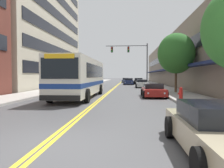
{
  "coord_description": "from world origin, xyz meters",
  "views": [
    {
      "loc": [
        2.27,
        -5.78,
        1.88
      ],
      "look_at": [
        0.07,
        22.44,
        0.79
      ],
      "focal_mm": 35.0,
      "sensor_mm": 36.0,
      "label": 1
    }
  ],
  "objects_px": {
    "car_beige_parked_right_foreground": "(218,131)",
    "street_tree_right_mid": "(176,53)",
    "car_navy_moving_lead": "(129,82)",
    "fire_hydrant": "(181,93)",
    "traffic_signal_mast": "(133,56)",
    "car_red_parked_right_mid": "(154,91)",
    "car_slate_blue_moving_second": "(126,80)",
    "car_white_parked_right_end": "(142,84)",
    "city_bus": "(81,76)",
    "car_champagne_parked_left_mid": "(83,84)",
    "car_black_parked_right_far": "(138,81)"
  },
  "relations": [
    {
      "from": "car_beige_parked_right_foreground",
      "to": "traffic_signal_mast",
      "type": "relative_size",
      "value": 0.67
    },
    {
      "from": "car_red_parked_right_mid",
      "to": "car_slate_blue_moving_second",
      "type": "relative_size",
      "value": 1.0
    },
    {
      "from": "car_champagne_parked_left_mid",
      "to": "car_red_parked_right_mid",
      "type": "bearing_deg",
      "value": -52.43
    },
    {
      "from": "car_white_parked_right_end",
      "to": "street_tree_right_mid",
      "type": "height_order",
      "value": "street_tree_right_mid"
    },
    {
      "from": "car_beige_parked_right_foreground",
      "to": "traffic_signal_mast",
      "type": "xyz_separation_m",
      "value": [
        -1.44,
        30.55,
        4.5
      ]
    },
    {
      "from": "car_red_parked_right_mid",
      "to": "car_white_parked_right_end",
      "type": "distance_m",
      "value": 15.26
    },
    {
      "from": "city_bus",
      "to": "fire_hydrant",
      "type": "distance_m",
      "value": 8.48
    },
    {
      "from": "car_beige_parked_right_foreground",
      "to": "car_slate_blue_moving_second",
      "type": "relative_size",
      "value": 1.12
    },
    {
      "from": "car_black_parked_right_far",
      "to": "car_navy_moving_lead",
      "type": "bearing_deg",
      "value": -126.3
    },
    {
      "from": "car_champagne_parked_left_mid",
      "to": "car_beige_parked_right_foreground",
      "type": "height_order",
      "value": "car_champagne_parked_left_mid"
    },
    {
      "from": "car_champagne_parked_left_mid",
      "to": "street_tree_right_mid",
      "type": "distance_m",
      "value": 14.37
    },
    {
      "from": "car_navy_moving_lead",
      "to": "car_slate_blue_moving_second",
      "type": "bearing_deg",
      "value": 93.78
    },
    {
      "from": "car_red_parked_right_mid",
      "to": "car_slate_blue_moving_second",
      "type": "bearing_deg",
      "value": 94.53
    },
    {
      "from": "car_champagne_parked_left_mid",
      "to": "car_white_parked_right_end",
      "type": "bearing_deg",
      "value": 23.59
    },
    {
      "from": "city_bus",
      "to": "car_white_parked_right_end",
      "type": "relative_size",
      "value": 2.76
    },
    {
      "from": "car_white_parked_right_end",
      "to": "car_beige_parked_right_foreground",
      "type": "bearing_deg",
      "value": -89.85
    },
    {
      "from": "car_navy_moving_lead",
      "to": "car_beige_parked_right_foreground",
      "type": "bearing_deg",
      "value": -86.88
    },
    {
      "from": "car_navy_moving_lead",
      "to": "traffic_signal_mast",
      "type": "height_order",
      "value": "traffic_signal_mast"
    },
    {
      "from": "car_navy_moving_lead",
      "to": "fire_hydrant",
      "type": "bearing_deg",
      "value": -82.84
    },
    {
      "from": "traffic_signal_mast",
      "to": "fire_hydrant",
      "type": "height_order",
      "value": "traffic_signal_mast"
    },
    {
      "from": "city_bus",
      "to": "car_white_parked_right_end",
      "type": "height_order",
      "value": "city_bus"
    },
    {
      "from": "car_red_parked_right_mid",
      "to": "traffic_signal_mast",
      "type": "bearing_deg",
      "value": 95.18
    },
    {
      "from": "car_champagne_parked_left_mid",
      "to": "car_black_parked_right_far",
      "type": "xyz_separation_m",
      "value": [
        8.73,
        17.65,
        -0.0
      ]
    },
    {
      "from": "street_tree_right_mid",
      "to": "city_bus",
      "type": "bearing_deg",
      "value": -154.28
    },
    {
      "from": "car_white_parked_right_end",
      "to": "car_navy_moving_lead",
      "type": "bearing_deg",
      "value": 101.0
    },
    {
      "from": "city_bus",
      "to": "car_navy_moving_lead",
      "type": "distance_m",
      "value": 27.26
    },
    {
      "from": "car_white_parked_right_end",
      "to": "car_navy_moving_lead",
      "type": "xyz_separation_m",
      "value": [
        -2.12,
        10.91,
        0.04
      ]
    },
    {
      "from": "city_bus",
      "to": "car_navy_moving_lead",
      "type": "height_order",
      "value": "city_bus"
    },
    {
      "from": "car_champagne_parked_left_mid",
      "to": "traffic_signal_mast",
      "type": "xyz_separation_m",
      "value": [
        7.33,
        4.91,
        4.44
      ]
    },
    {
      "from": "car_black_parked_right_far",
      "to": "car_navy_moving_lead",
      "type": "height_order",
      "value": "same"
    },
    {
      "from": "car_beige_parked_right_foreground",
      "to": "street_tree_right_mid",
      "type": "height_order",
      "value": "street_tree_right_mid"
    },
    {
      "from": "car_white_parked_right_end",
      "to": "car_champagne_parked_left_mid",
      "type": "bearing_deg",
      "value": -156.41
    },
    {
      "from": "car_black_parked_right_far",
      "to": "fire_hydrant",
      "type": "xyz_separation_m",
      "value": [
        1.59,
        -32.82,
        -0.01
      ]
    },
    {
      "from": "car_white_parked_right_end",
      "to": "city_bus",
      "type": "bearing_deg",
      "value": -111.25
    },
    {
      "from": "street_tree_right_mid",
      "to": "car_champagne_parked_left_mid",
      "type": "bearing_deg",
      "value": 145.62
    },
    {
      "from": "city_bus",
      "to": "car_white_parked_right_end",
      "type": "bearing_deg",
      "value": 68.75
    },
    {
      "from": "car_red_parked_right_mid",
      "to": "city_bus",
      "type": "bearing_deg",
      "value": -173.24
    },
    {
      "from": "street_tree_right_mid",
      "to": "fire_hydrant",
      "type": "distance_m",
      "value": 8.21
    },
    {
      "from": "car_champagne_parked_left_mid",
      "to": "car_navy_moving_lead",
      "type": "xyz_separation_m",
      "value": [
        6.57,
        14.7,
        0.01
      ]
    },
    {
      "from": "car_red_parked_right_mid",
      "to": "car_navy_moving_lead",
      "type": "xyz_separation_m",
      "value": [
        -2.24,
        26.17,
        0.08
      ]
    },
    {
      "from": "traffic_signal_mast",
      "to": "street_tree_right_mid",
      "type": "bearing_deg",
      "value": -71.95
    },
    {
      "from": "car_beige_parked_right_foreground",
      "to": "car_slate_blue_moving_second",
      "type": "distance_m",
      "value": 53.32
    },
    {
      "from": "car_black_parked_right_far",
      "to": "car_slate_blue_moving_second",
      "type": "relative_size",
      "value": 1.09
    },
    {
      "from": "car_white_parked_right_end",
      "to": "street_tree_right_mid",
      "type": "xyz_separation_m",
      "value": [
        2.8,
        -11.66,
        3.58
      ]
    },
    {
      "from": "city_bus",
      "to": "street_tree_right_mid",
      "type": "height_order",
      "value": "street_tree_right_mid"
    },
    {
      "from": "car_black_parked_right_far",
      "to": "traffic_signal_mast",
      "type": "relative_size",
      "value": 0.65
    },
    {
      "from": "car_champagne_parked_left_mid",
      "to": "car_slate_blue_moving_second",
      "type": "relative_size",
      "value": 1.13
    },
    {
      "from": "car_black_parked_right_far",
      "to": "car_navy_moving_lead",
      "type": "xyz_separation_m",
      "value": [
        -2.16,
        -2.94,
        0.01
      ]
    },
    {
      "from": "traffic_signal_mast",
      "to": "street_tree_right_mid",
      "type": "relative_size",
      "value": 1.16
    },
    {
      "from": "city_bus",
      "to": "car_slate_blue_moving_second",
      "type": "bearing_deg",
      "value": 85.33
    }
  ]
}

